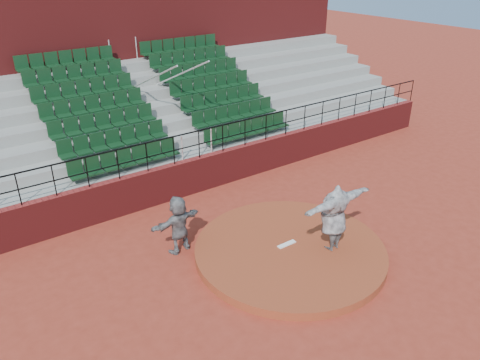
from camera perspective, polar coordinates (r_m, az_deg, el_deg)
name	(u,v)px	position (r m, az deg, el deg)	size (l,w,h in m)	color
ground	(290,254)	(13.84, 6.07, -8.98)	(90.00, 90.00, 0.00)	maroon
pitchers_mound	(290,251)	(13.77, 6.09, -8.55)	(5.50, 5.50, 0.25)	brown
pitching_rubber	(287,244)	(13.78, 5.71, -7.79)	(0.60, 0.15, 0.03)	white
boundary_wall	(200,174)	(17.02, -4.87, 0.78)	(24.00, 0.30, 1.30)	maroon
wall_railing	(199,138)	(16.48, -5.05, 5.11)	(24.04, 0.05, 1.03)	black
seating_deck	(154,125)	(19.73, -10.44, 6.60)	(24.00, 5.97, 4.63)	gray
press_box_facade	(112,57)	(22.72, -15.37, 14.22)	(24.00, 3.00, 7.10)	maroon
pitcher	(334,217)	(13.31, 11.39, -4.48)	(2.49, 0.68, 2.03)	black
fielder	(179,224)	(13.57, -7.49, -5.38)	(1.64, 0.52, 1.77)	black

